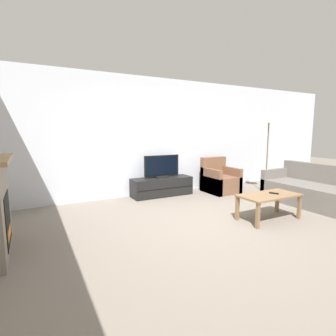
{
  "coord_description": "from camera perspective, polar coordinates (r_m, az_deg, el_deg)",
  "views": [
    {
      "loc": [
        -2.48,
        -3.26,
        1.48
      ],
      "look_at": [
        -0.38,
        0.7,
        0.85
      ],
      "focal_mm": 28.0,
      "sensor_mm": 36.0,
      "label": 1
    }
  ],
  "objects": [
    {
      "name": "coffee_table",
      "position": [
        4.73,
        21.13,
        -6.06
      ],
      "size": [
        1.05,
        0.53,
        0.43
      ],
      "color": "brown",
      "rests_on": "ground"
    },
    {
      "name": "tv_stand",
      "position": [
        6.07,
        -1.37,
        -4.07
      ],
      "size": [
        1.42,
        0.46,
        0.42
      ],
      "color": "black",
      "rests_on": "ground"
    },
    {
      "name": "ground_plane",
      "position": [
        4.36,
        8.89,
        -11.95
      ],
      "size": [
        24.0,
        24.0,
        0.0
      ],
      "primitive_type": "plane",
      "color": "slate"
    },
    {
      "name": "wall_back",
      "position": [
        6.13,
        -4.14,
        6.76
      ],
      "size": [
        12.0,
        0.06,
        2.7
      ],
      "color": "silver",
      "rests_on": "ground"
    },
    {
      "name": "floor_lamp",
      "position": [
        6.61,
        21.11,
        9.1
      ],
      "size": [
        0.35,
        0.35,
        1.9
      ],
      "color": "black",
      "rests_on": "ground"
    },
    {
      "name": "remote",
      "position": [
        4.8,
        22.07,
        -5.1
      ],
      "size": [
        0.1,
        0.15,
        0.02
      ],
      "rotation": [
        0.0,
        0.0,
        0.42
      ],
      "color": "black",
      "rests_on": "coffee_table"
    },
    {
      "name": "tv",
      "position": [
        5.99,
        -1.37,
        0.15
      ],
      "size": [
        0.86,
        0.18,
        0.52
      ],
      "color": "black",
      "rests_on": "tv_stand"
    },
    {
      "name": "armchair",
      "position": [
        6.54,
        11.2,
        -2.74
      ],
      "size": [
        0.7,
        0.76,
        0.84
      ],
      "color": "brown",
      "rests_on": "ground"
    },
    {
      "name": "couch",
      "position": [
        5.92,
        31.58,
        -4.99
      ],
      "size": [
        0.9,
        2.46,
        0.81
      ],
      "color": "#66605B",
      "rests_on": "ground"
    }
  ]
}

